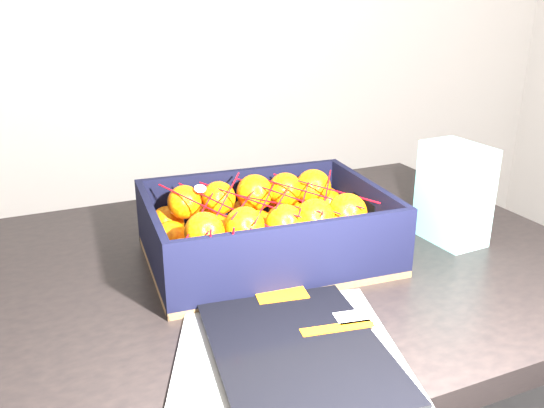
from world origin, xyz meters
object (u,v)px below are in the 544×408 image
object	(u,v)px
magazine_stack	(291,355)
produce_crate	(266,238)
retail_carton	(454,193)
table	(247,317)

from	to	relation	value
magazine_stack	produce_crate	world-z (taller)	produce_crate
produce_crate	retail_carton	bearing A→B (deg)	-6.44
retail_carton	magazine_stack	bearing A→B (deg)	-156.15
table	produce_crate	bearing A→B (deg)	23.23
magazine_stack	produce_crate	bearing A→B (deg)	76.91
table	retail_carton	size ratio (longest dim) A/B	6.99
table	produce_crate	distance (m)	0.14
produce_crate	table	bearing A→B (deg)	-156.77
magazine_stack	produce_crate	distance (m)	0.30
table	retail_carton	xyz separation A→B (m)	(0.39, -0.02, 0.19)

